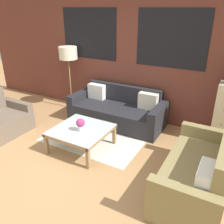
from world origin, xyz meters
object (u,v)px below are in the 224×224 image
Objects in this scene: couch_dark at (118,111)px; coffee_table at (81,132)px; floor_lamp at (68,55)px; settee_vintage at (199,173)px; armchair_corner at (1,120)px; flower_vase at (81,124)px; drawer_cabinet at (224,114)px.

couch_dark is 1.27m from coffee_table.
coffee_table is 2.19m from floor_lamp.
floor_lamp is at bearing 155.41° from settee_vintage.
settee_vintage is at bearing -24.59° from floor_lamp.
flower_vase is (1.82, 0.23, 0.25)m from armchair_corner.
flower_vase is at bearing -55.44° from coffee_table.
armchair_corner is at bearing -104.40° from floor_lamp.
floor_lamp is at bearing -178.94° from drawer_cabinet.
drawer_cabinet reaches higher than settee_vintage.
armchair_corner is 0.82× the size of drawer_cabinet.
settee_vintage is at bearing -1.70° from flower_vase.
couch_dark is 1.35m from flower_vase.
settee_vintage is 2.01m from flower_vase.
drawer_cabinet is 2.61m from flower_vase.
drawer_cabinet is at bearing 86.37° from settee_vintage.
couch_dark is 1.78× the size of drawer_cabinet.
couch_dark is at bearing -173.79° from drawer_cabinet.
settee_vintage reaches higher than couch_dark.
settee_vintage is 3.85m from floor_lamp.
armchair_corner is 4.13× the size of flower_vase.
coffee_table is at bearing -145.13° from drawer_cabinet.
floor_lamp is (-3.38, 1.55, 1.02)m from settee_vintage.
settee_vintage is 7.40× the size of flower_vase.
coffee_table is (-0.06, -1.27, 0.07)m from couch_dark.
drawer_cabinet is at bearing 1.06° from floor_lamp.
armchair_corner is 2.06m from floor_lamp.
drawer_cabinet is at bearing 6.21° from couch_dark.
armchair_corner is at bearing -172.83° from flower_vase.
flower_vase is (-2.10, -1.55, -0.04)m from drawer_cabinet.
coffee_table is at bearing 124.56° from flower_vase.
floor_lamp is 6.67× the size of flower_vase.
floor_lamp reaches higher than settee_vintage.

